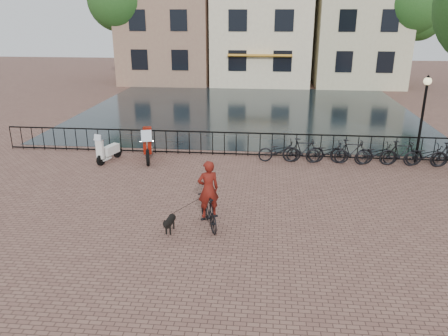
# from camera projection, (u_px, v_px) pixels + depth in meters

# --- Properties ---
(ground) EXTENTS (100.00, 100.00, 0.00)m
(ground) POSITION_uv_depth(u_px,v_px,m) (212.00, 252.00, 11.00)
(ground) COLOR brown
(ground) RESTS_ON ground
(canal_water) EXTENTS (20.00, 20.00, 0.00)m
(canal_water) POSITION_uv_depth(u_px,v_px,m) (247.00, 110.00, 27.22)
(canal_water) COLOR black
(canal_water) RESTS_ON ground
(railing) EXTENTS (20.00, 0.05, 1.02)m
(railing) POSITION_uv_depth(u_px,v_px,m) (236.00, 144.00, 18.33)
(railing) COLOR black
(railing) RESTS_ON ground
(canal_house_left) EXTENTS (7.50, 9.00, 12.80)m
(canal_house_left) POSITION_uv_depth(u_px,v_px,m) (170.00, 5.00, 37.72)
(canal_house_left) COLOR #8C6251
(canal_house_left) RESTS_ON ground
(canal_house_mid) EXTENTS (8.00, 9.50, 11.80)m
(canal_house_mid) POSITION_uv_depth(u_px,v_px,m) (262.00, 11.00, 37.11)
(canal_house_mid) COLOR beige
(canal_house_mid) RESTS_ON ground
(canal_house_right) EXTENTS (7.00, 9.00, 13.30)m
(canal_house_right) POSITION_uv_depth(u_px,v_px,m) (359.00, 1.00, 36.09)
(canal_house_right) COLOR #C2B990
(canal_house_right) RESTS_ON ground
(tree_far_left) EXTENTS (5.04, 5.04, 9.27)m
(tree_far_left) POSITION_uv_depth(u_px,v_px,m) (119.00, 0.00, 35.13)
(tree_far_left) COLOR black
(tree_far_left) RESTS_ON ground
(tree_far_right) EXTENTS (4.76, 4.76, 8.76)m
(tree_far_right) POSITION_uv_depth(u_px,v_px,m) (414.00, 4.00, 33.04)
(tree_far_right) COLOR black
(tree_far_right) RESTS_ON ground
(lamp_post) EXTENTS (0.30, 0.30, 3.45)m
(lamp_post) POSITION_uv_depth(u_px,v_px,m) (424.00, 105.00, 16.63)
(lamp_post) COLOR black
(lamp_post) RESTS_ON ground
(cyclist) EXTENTS (1.09, 1.72, 2.29)m
(cyclist) POSITION_uv_depth(u_px,v_px,m) (208.00, 198.00, 12.05)
(cyclist) COLOR black
(cyclist) RESTS_ON ground
(dog) EXTENTS (0.29, 0.76, 0.50)m
(dog) POSITION_uv_depth(u_px,v_px,m) (170.00, 223.00, 11.96)
(dog) COLOR black
(dog) RESTS_ON ground
(motorcycle) EXTENTS (1.01, 2.15, 1.49)m
(motorcycle) POSITION_uv_depth(u_px,v_px,m) (147.00, 142.00, 17.80)
(motorcycle) COLOR maroon
(motorcycle) RESTS_ON ground
(scooter) EXTENTS (0.78, 1.46, 1.31)m
(scooter) POSITION_uv_depth(u_px,v_px,m) (108.00, 146.00, 17.57)
(scooter) COLOR white
(scooter) RESTS_ON ground
(parked_bike_0) EXTENTS (1.76, 0.74, 0.90)m
(parked_bike_0) POSITION_uv_depth(u_px,v_px,m) (279.00, 151.00, 17.61)
(parked_bike_0) COLOR black
(parked_bike_0) RESTS_ON ground
(parked_bike_1) EXTENTS (1.68, 0.51, 1.00)m
(parked_bike_1) POSITION_uv_depth(u_px,v_px,m) (303.00, 150.00, 17.50)
(parked_bike_1) COLOR black
(parked_bike_1) RESTS_ON ground
(parked_bike_2) EXTENTS (1.75, 0.70, 0.90)m
(parked_bike_2) POSITION_uv_depth(u_px,v_px,m) (327.00, 152.00, 17.43)
(parked_bike_2) COLOR black
(parked_bike_2) RESTS_ON ground
(parked_bike_3) EXTENTS (1.68, 0.53, 1.00)m
(parked_bike_3) POSITION_uv_depth(u_px,v_px,m) (352.00, 152.00, 17.32)
(parked_bike_3) COLOR black
(parked_bike_3) RESTS_ON ground
(parked_bike_4) EXTENTS (1.78, 0.81, 0.90)m
(parked_bike_4) POSITION_uv_depth(u_px,v_px,m) (376.00, 154.00, 17.24)
(parked_bike_4) COLOR black
(parked_bike_4) RESTS_ON ground
(parked_bike_5) EXTENTS (1.69, 0.57, 1.00)m
(parked_bike_5) POSITION_uv_depth(u_px,v_px,m) (401.00, 153.00, 17.14)
(parked_bike_5) COLOR black
(parked_bike_5) RESTS_ON ground
(parked_bike_6) EXTENTS (1.74, 0.68, 0.90)m
(parked_bike_6) POSITION_uv_depth(u_px,v_px,m) (426.00, 155.00, 17.06)
(parked_bike_6) COLOR black
(parked_bike_6) RESTS_ON ground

